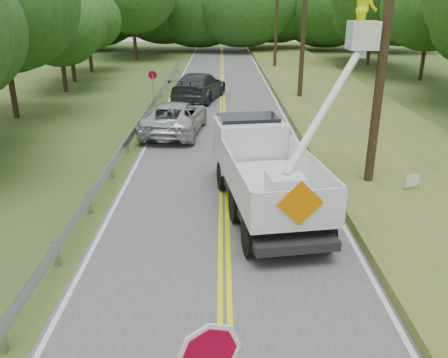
{
  "coord_description": "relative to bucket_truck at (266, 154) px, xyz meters",
  "views": [
    {
      "loc": [
        -0.06,
        -5.86,
        6.08
      ],
      "look_at": [
        0.0,
        6.0,
        1.5
      ],
      "focal_mm": 37.08,
      "sensor_mm": 36.0,
      "label": 1
    }
  ],
  "objects": [
    {
      "name": "road",
      "position": [
        -1.37,
        5.86,
        -1.53
      ],
      "size": [
        7.2,
        96.0,
        0.03
      ],
      "color": "#4B4B4D",
      "rests_on": "ground"
    },
    {
      "name": "guardrail",
      "position": [
        -5.38,
        6.77,
        -0.98
      ],
      "size": [
        0.18,
        48.0,
        0.77
      ],
      "color": "#909498",
      "rests_on": "ground"
    },
    {
      "name": "utility_poles",
      "position": [
        3.63,
        8.87,
        3.73
      ],
      "size": [
        1.6,
        43.3,
        10.0
      ],
      "color": "black",
      "rests_on": "ground"
    },
    {
      "name": "tall_grass_verge",
      "position": [
        5.73,
        5.86,
        -1.39
      ],
      "size": [
        7.0,
        96.0,
        0.3
      ],
      "primitive_type": "cube",
      "color": "#4D6224",
      "rests_on": "ground"
    },
    {
      "name": "treeline_left",
      "position": [
        -11.95,
        22.38,
        4.39
      ],
      "size": [
        10.74,
        56.59,
        11.29
      ],
      "color": "#332319",
      "rests_on": "ground"
    },
    {
      "name": "treeline_horizon",
      "position": [
        -1.33,
        48.1,
        3.96
      ],
      "size": [
        56.01,
        13.9,
        10.54
      ],
      "color": "#1D4A17",
      "rests_on": "ground"
    },
    {
      "name": "bucket_truck",
      "position": [
        0.0,
        0.0,
        0.0
      ],
      "size": [
        5.09,
        7.08,
        6.69
      ],
      "color": "black",
      "rests_on": "road"
    },
    {
      "name": "suv_silver",
      "position": [
        -3.69,
        8.03,
        -0.74
      ],
      "size": [
        3.15,
        5.83,
        1.55
      ],
      "primitive_type": "imported",
      "rotation": [
        0.0,
        0.0,
        3.04
      ],
      "color": "silver",
      "rests_on": "road"
    },
    {
      "name": "suv_darkgrey",
      "position": [
        -2.89,
        16.14,
        -0.64
      ],
      "size": [
        3.8,
        6.42,
        1.75
      ],
      "primitive_type": "imported",
      "rotation": [
        0.0,
        0.0,
        2.9
      ],
      "color": "#36373E",
      "rests_on": "road"
    },
    {
      "name": "stop_sign_permanent",
      "position": [
        -5.35,
        12.63,
        0.04
      ],
      "size": [
        0.51,
        0.06,
        2.39
      ],
      "color": "#909498",
      "rests_on": "ground"
    },
    {
      "name": "yard_sign",
      "position": [
        4.8,
        -0.02,
        -0.95
      ],
      "size": [
        0.53,
        0.25,
        0.81
      ],
      "color": "white",
      "rests_on": "ground"
    }
  ]
}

